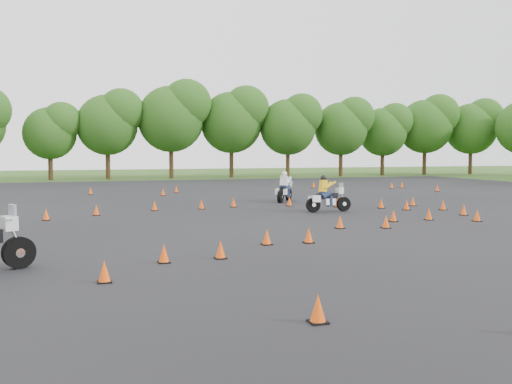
% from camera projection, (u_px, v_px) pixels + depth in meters
% --- Properties ---
extents(ground, '(140.00, 140.00, 0.00)m').
position_uv_depth(ground, '(294.00, 238.00, 18.39)').
color(ground, '#2D5119').
rests_on(ground, ground).
extents(asphalt_pad, '(62.00, 62.00, 0.00)m').
position_uv_depth(asphalt_pad, '(242.00, 217.00, 24.09)').
color(asphalt_pad, black).
rests_on(asphalt_pad, ground).
extents(treeline, '(87.26, 32.38, 10.39)m').
position_uv_depth(treeline, '(166.00, 131.00, 51.25)').
color(treeline, '#274F16').
rests_on(treeline, ground).
extents(traffic_cones, '(36.41, 33.47, 0.45)m').
position_uv_depth(traffic_cones, '(244.00, 213.00, 23.59)').
color(traffic_cones, '#F54E0A').
rests_on(traffic_cones, asphalt_pad).
extents(rider_yellow, '(2.20, 0.69, 1.69)m').
position_uv_depth(rider_yellow, '(329.00, 193.00, 26.02)').
color(rider_yellow, yellow).
rests_on(rider_yellow, ground).
extents(rider_white, '(1.86, 2.13, 1.68)m').
position_uv_depth(rider_white, '(285.00, 186.00, 31.28)').
color(rider_white, silver).
rests_on(rider_white, ground).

